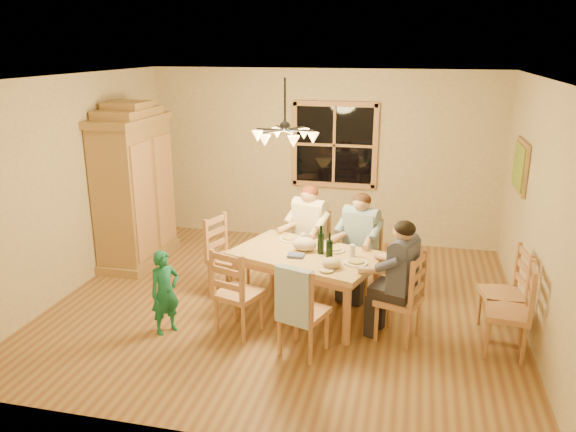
% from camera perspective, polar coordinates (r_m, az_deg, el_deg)
% --- Properties ---
extents(floor, '(5.50, 5.50, 0.00)m').
position_cam_1_polar(floor, '(6.96, -0.28, -8.88)').
color(floor, brown).
rests_on(floor, ground).
extents(ceiling, '(5.50, 5.00, 0.02)m').
position_cam_1_polar(ceiling, '(6.27, -0.32, 13.90)').
color(ceiling, white).
rests_on(ceiling, wall_back).
extents(wall_back, '(5.50, 0.02, 2.70)m').
position_cam_1_polar(wall_back, '(8.87, 3.44, 6.02)').
color(wall_back, '#BEB186').
rests_on(wall_back, floor).
extents(wall_left, '(0.02, 5.00, 2.70)m').
position_cam_1_polar(wall_left, '(7.59, -20.98, 3.01)').
color(wall_left, '#BEB186').
rests_on(wall_left, floor).
extents(wall_right, '(0.02, 5.00, 2.70)m').
position_cam_1_polar(wall_right, '(6.46, 24.19, 0.30)').
color(wall_right, '#BEB186').
rests_on(wall_right, floor).
extents(window, '(1.30, 0.06, 1.30)m').
position_cam_1_polar(window, '(8.77, 4.73, 7.20)').
color(window, black).
rests_on(window, wall_back).
extents(painting, '(0.06, 0.78, 0.64)m').
position_cam_1_polar(painting, '(7.54, 22.54, 4.70)').
color(painting, '#A17846').
rests_on(painting, wall_right).
extents(chandelier, '(0.77, 0.68, 0.71)m').
position_cam_1_polar(chandelier, '(6.33, -0.31, 8.27)').
color(chandelier, black).
rests_on(chandelier, ceiling).
extents(armoire, '(0.66, 1.40, 2.30)m').
position_cam_1_polar(armoire, '(8.27, -15.29, 2.54)').
color(armoire, '#A17846').
rests_on(armoire, floor).
extents(dining_table, '(1.86, 1.46, 0.76)m').
position_cam_1_polar(dining_table, '(6.47, 1.89, -4.64)').
color(dining_table, tan).
rests_on(dining_table, floor).
extents(chair_far_left, '(0.55, 0.54, 0.99)m').
position_cam_1_polar(chair_far_left, '(7.41, 2.08, -4.68)').
color(chair_far_left, '#B37B4F').
rests_on(chair_far_left, floor).
extents(chair_far_right, '(0.55, 0.54, 0.99)m').
position_cam_1_polar(chair_far_right, '(7.11, 7.19, -5.78)').
color(chair_far_right, '#B37B4F').
rests_on(chair_far_right, floor).
extents(chair_near_left, '(0.55, 0.54, 0.99)m').
position_cam_1_polar(chair_near_left, '(6.23, -5.01, -9.14)').
color(chair_near_left, '#B37B4F').
rests_on(chair_near_left, floor).
extents(chair_near_right, '(0.55, 0.54, 0.99)m').
position_cam_1_polar(chair_near_right, '(5.83, 1.57, -11.02)').
color(chair_near_right, '#B37B4F').
rests_on(chair_near_right, floor).
extents(chair_end_left, '(0.54, 0.55, 0.99)m').
position_cam_1_polar(chair_end_left, '(7.19, -6.03, -5.47)').
color(chair_end_left, '#B37B4F').
rests_on(chair_end_left, floor).
extents(chair_end_right, '(0.54, 0.55, 0.99)m').
position_cam_1_polar(chair_end_right, '(6.18, 11.12, -9.62)').
color(chair_end_right, '#B37B4F').
rests_on(chair_end_right, floor).
extents(adult_woman, '(0.49, 0.52, 0.87)m').
position_cam_1_polar(adult_woman, '(7.23, 2.12, -0.71)').
color(adult_woman, beige).
rests_on(adult_woman, floor).
extents(adult_plaid_man, '(0.49, 0.52, 0.87)m').
position_cam_1_polar(adult_plaid_man, '(6.92, 7.35, -1.67)').
color(adult_plaid_man, teal).
rests_on(adult_plaid_man, floor).
extents(adult_slate_man, '(0.52, 0.49, 0.87)m').
position_cam_1_polar(adult_slate_man, '(5.96, 11.42, -4.99)').
color(adult_slate_man, '#444A6D').
rests_on(adult_slate_man, floor).
extents(towel, '(0.39, 0.22, 0.58)m').
position_cam_1_polar(towel, '(5.50, 0.60, -8.17)').
color(towel, '#9FB9D8').
rests_on(towel, chair_near_right).
extents(wine_bottle_a, '(0.08, 0.08, 0.33)m').
position_cam_1_polar(wine_bottle_a, '(6.37, 3.35, -2.42)').
color(wine_bottle_a, black).
rests_on(wine_bottle_a, dining_table).
extents(wine_bottle_b, '(0.08, 0.08, 0.33)m').
position_cam_1_polar(wine_bottle_b, '(6.14, 4.23, -3.20)').
color(wine_bottle_b, black).
rests_on(wine_bottle_b, dining_table).
extents(plate_woman, '(0.26, 0.26, 0.02)m').
position_cam_1_polar(plate_woman, '(6.84, 0.19, -2.38)').
color(plate_woman, white).
rests_on(plate_woman, dining_table).
extents(plate_plaid, '(0.26, 0.26, 0.02)m').
position_cam_1_polar(plate_plaid, '(6.52, 4.67, -3.44)').
color(plate_plaid, white).
rests_on(plate_plaid, dining_table).
extents(plate_slate, '(0.26, 0.26, 0.02)m').
position_cam_1_polar(plate_slate, '(6.17, 6.90, -4.74)').
color(plate_slate, white).
rests_on(plate_slate, dining_table).
extents(wine_glass_a, '(0.06, 0.06, 0.14)m').
position_cam_1_polar(wine_glass_a, '(6.66, 1.56, -2.37)').
color(wine_glass_a, silver).
rests_on(wine_glass_a, dining_table).
extents(wine_glass_b, '(0.06, 0.06, 0.14)m').
position_cam_1_polar(wine_glass_b, '(6.34, 6.54, -3.51)').
color(wine_glass_b, silver).
rests_on(wine_glass_b, dining_table).
extents(cap, '(0.20, 0.20, 0.11)m').
position_cam_1_polar(cap, '(6.01, 4.43, -4.78)').
color(cap, '#CAB186').
rests_on(cap, dining_table).
extents(napkin, '(0.22, 0.19, 0.03)m').
position_cam_1_polar(napkin, '(6.31, 0.81, -4.03)').
color(napkin, '#465182').
rests_on(napkin, dining_table).
extents(cloth_bundle, '(0.28, 0.22, 0.15)m').
position_cam_1_polar(cloth_bundle, '(6.48, 1.70, -2.87)').
color(cloth_bundle, beige).
rests_on(cloth_bundle, dining_table).
extents(child, '(0.39, 0.41, 0.94)m').
position_cam_1_polar(child, '(6.28, -12.39, -7.57)').
color(child, '#197458').
rests_on(child, floor).
extents(chair_spare_front, '(0.47, 0.49, 0.99)m').
position_cam_1_polar(chair_spare_front, '(6.21, 21.27, -10.41)').
color(chair_spare_front, '#B37B4F').
rests_on(chair_spare_front, floor).
extents(chair_spare_back, '(0.48, 0.50, 0.99)m').
position_cam_1_polar(chair_spare_back, '(6.60, 20.77, -8.67)').
color(chair_spare_back, '#B37B4F').
rests_on(chair_spare_back, floor).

